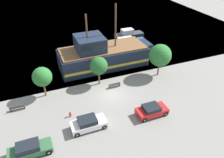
# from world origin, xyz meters

# --- Properties ---
(ground_plane) EXTENTS (160.00, 160.00, 0.00)m
(ground_plane) POSITION_xyz_m (0.00, 0.00, 0.00)
(ground_plane) COLOR gray
(water_surface) EXTENTS (80.00, 80.00, 0.00)m
(water_surface) POSITION_xyz_m (0.00, 44.00, 0.00)
(water_surface) COLOR #38667F
(water_surface) RESTS_ON ground
(pirate_ship) EXTENTS (16.36, 5.88, 10.46)m
(pirate_ship) POSITION_xyz_m (1.61, 8.43, 2.12)
(pirate_ship) COLOR #192338
(pirate_ship) RESTS_ON water_surface
(moored_boat_dockside) EXTENTS (6.47, 2.13, 1.95)m
(moored_boat_dockside) POSITION_xyz_m (11.34, 18.39, 0.71)
(moored_boat_dockside) COLOR #2D333D
(moored_boat_dockside) RESTS_ON water_surface
(moored_boat_outer) EXTENTS (7.75, 1.81, 1.69)m
(moored_boat_outer) POSITION_xyz_m (9.32, 14.78, 0.64)
(moored_boat_outer) COLOR navy
(moored_boat_outer) RESTS_ON water_surface
(parked_car_curb_front) EXTENTS (3.96, 1.98, 1.40)m
(parked_car_curb_front) POSITION_xyz_m (3.21, -5.89, 0.71)
(parked_car_curb_front) COLOR #B21E1E
(parked_car_curb_front) RESTS_ON ground_plane
(parked_car_curb_mid) EXTENTS (4.47, 1.80, 1.48)m
(parked_car_curb_mid) POSITION_xyz_m (-11.65, -6.57, 0.73)
(parked_car_curb_mid) COLOR #2D5B38
(parked_car_curb_mid) RESTS_ON ground_plane
(parked_car_curb_rear) EXTENTS (4.19, 1.95, 1.50)m
(parked_car_curb_rear) POSITION_xyz_m (-4.94, -5.20, 0.74)
(parked_car_curb_rear) COLOR white
(parked_car_curb_rear) RESTS_ON ground_plane
(fire_hydrant) EXTENTS (0.42, 0.25, 0.76)m
(fire_hydrant) POSITION_xyz_m (-6.52, -2.43, 0.41)
(fire_hydrant) COLOR red
(fire_hydrant) RESTS_ON ground_plane
(bench_promenade_east) EXTENTS (1.74, 0.45, 0.85)m
(bench_promenade_east) POSITION_xyz_m (1.08, 1.44, 0.44)
(bench_promenade_east) COLOR #4C4742
(bench_promenade_east) RESTS_ON ground_plane
(bench_promenade_west) EXTENTS (1.87, 0.45, 0.85)m
(bench_promenade_west) POSITION_xyz_m (-12.73, 1.27, 0.44)
(bench_promenade_west) COLOR #4C4742
(bench_promenade_west) RESTS_ON ground_plane
(tree_row_east) EXTENTS (2.70, 2.70, 4.52)m
(tree_row_east) POSITION_xyz_m (-8.87, 3.20, 3.16)
(tree_row_east) COLOR brown
(tree_row_east) RESTS_ON ground_plane
(tree_row_mideast) EXTENTS (2.69, 2.69, 4.53)m
(tree_row_mideast) POSITION_xyz_m (-0.75, 3.22, 3.17)
(tree_row_mideast) COLOR brown
(tree_row_mideast) RESTS_ON ground_plane
(tree_row_midwest) EXTENTS (3.54, 3.54, 5.31)m
(tree_row_midwest) POSITION_xyz_m (9.09, 2.21, 3.53)
(tree_row_midwest) COLOR brown
(tree_row_midwest) RESTS_ON ground_plane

